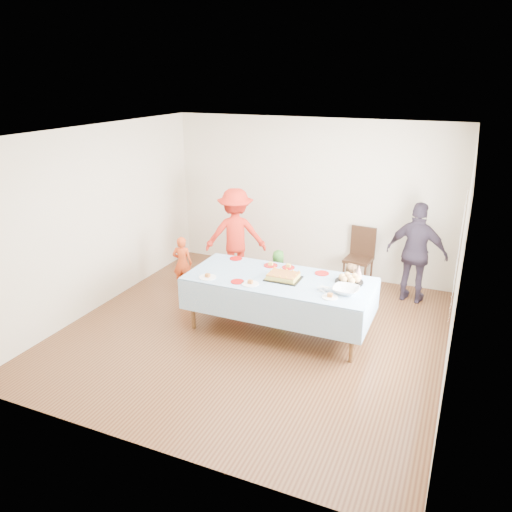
# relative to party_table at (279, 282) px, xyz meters

# --- Properties ---
(ground) EXTENTS (5.00, 5.00, 0.00)m
(ground) POSITION_rel_party_table_xyz_m (-0.30, -0.19, -0.72)
(ground) COLOR #492714
(ground) RESTS_ON ground
(room_walls) EXTENTS (5.04, 5.04, 2.72)m
(room_walls) POSITION_rel_party_table_xyz_m (-0.25, -0.18, 1.05)
(room_walls) COLOR beige
(room_walls) RESTS_ON ground
(party_table) EXTENTS (2.50, 1.10, 0.78)m
(party_table) POSITION_rel_party_table_xyz_m (0.00, 0.00, 0.00)
(party_table) COLOR #53331C
(party_table) RESTS_ON ground
(birthday_cake) EXTENTS (0.46, 0.35, 0.08)m
(birthday_cake) POSITION_rel_party_table_xyz_m (0.06, -0.01, 0.09)
(birthday_cake) COLOR black
(birthday_cake) RESTS_ON party_table
(rolls_tray) EXTENTS (0.37, 0.37, 0.11)m
(rolls_tray) POSITION_rel_party_table_xyz_m (0.90, 0.22, 0.10)
(rolls_tray) COLOR black
(rolls_tray) RESTS_ON party_table
(punch_bowl) EXTENTS (0.33, 0.33, 0.08)m
(punch_bowl) POSITION_rel_party_table_xyz_m (0.94, -0.13, 0.10)
(punch_bowl) COLOR silver
(punch_bowl) RESTS_ON party_table
(party_hat) EXTENTS (0.10, 0.10, 0.18)m
(party_hat) POSITION_rel_party_table_xyz_m (0.97, 0.44, 0.14)
(party_hat) COLOR white
(party_hat) RESTS_ON party_table
(fork_pile) EXTENTS (0.24, 0.18, 0.07)m
(fork_pile) POSITION_rel_party_table_xyz_m (0.68, -0.18, 0.09)
(fork_pile) COLOR white
(fork_pile) RESTS_ON party_table
(plate_red_far_a) EXTENTS (0.19, 0.19, 0.01)m
(plate_red_far_a) POSITION_rel_party_table_xyz_m (-0.86, 0.44, 0.06)
(plate_red_far_a) COLOR #B70D0E
(plate_red_far_a) RESTS_ON party_table
(plate_red_far_b) EXTENTS (0.20, 0.20, 0.01)m
(plate_red_far_b) POSITION_rel_party_table_xyz_m (-0.28, 0.38, 0.06)
(plate_red_far_b) COLOR #B70D0E
(plate_red_far_b) RESTS_ON party_table
(plate_red_far_c) EXTENTS (0.18, 0.18, 0.01)m
(plate_red_far_c) POSITION_rel_party_table_xyz_m (-0.02, 0.41, 0.06)
(plate_red_far_c) COLOR #B70D0E
(plate_red_far_c) RESTS_ON party_table
(plate_red_far_d) EXTENTS (0.20, 0.20, 0.01)m
(plate_red_far_d) POSITION_rel_party_table_xyz_m (0.48, 0.38, 0.06)
(plate_red_far_d) COLOR #B70D0E
(plate_red_far_d) RESTS_ON party_table
(plate_red_near) EXTENTS (0.18, 0.18, 0.01)m
(plate_red_near) POSITION_rel_party_table_xyz_m (-0.46, -0.34, 0.06)
(plate_red_near) COLOR #B70D0E
(plate_red_near) RESTS_ON party_table
(plate_white_left) EXTENTS (0.23, 0.23, 0.01)m
(plate_white_left) POSITION_rel_party_table_xyz_m (-0.90, -0.37, 0.06)
(plate_white_left) COLOR white
(plate_white_left) RESTS_ON party_table
(plate_white_mid) EXTENTS (0.23, 0.23, 0.01)m
(plate_white_mid) POSITION_rel_party_table_xyz_m (-0.28, -0.34, 0.06)
(plate_white_mid) COLOR white
(plate_white_mid) RESTS_ON party_table
(plate_white_right) EXTENTS (0.20, 0.20, 0.01)m
(plate_white_right) POSITION_rel_party_table_xyz_m (0.79, -0.33, 0.06)
(plate_white_right) COLOR white
(plate_white_right) RESTS_ON party_table
(dining_chair) EXTENTS (0.47, 0.47, 0.98)m
(dining_chair) POSITION_rel_party_table_xyz_m (0.66, 2.08, -0.18)
(dining_chair) COLOR black
(dining_chair) RESTS_ON ground
(toddler_left) EXTENTS (0.37, 0.29, 0.90)m
(toddler_left) POSITION_rel_party_table_xyz_m (-1.96, 0.71, -0.27)
(toddler_left) COLOR #DD481B
(toddler_left) RESTS_ON ground
(toddler_mid) EXTENTS (0.45, 0.39, 0.79)m
(toddler_mid) POSITION_rel_party_table_xyz_m (-0.40, 1.01, -0.33)
(toddler_mid) COLOR #377928
(toddler_mid) RESTS_ON ground
(toddler_right) EXTENTS (0.40, 0.32, 0.80)m
(toddler_right) POSITION_rel_party_table_xyz_m (0.75, 0.90, -0.33)
(toddler_right) COLOR tan
(toddler_right) RESTS_ON ground
(adult_left) EXTENTS (1.18, 0.96, 1.60)m
(adult_left) POSITION_rel_party_table_xyz_m (-1.34, 1.45, 0.07)
(adult_left) COLOR red
(adult_left) RESTS_ON ground
(adult_right) EXTENTS (0.97, 0.52, 1.58)m
(adult_right) POSITION_rel_party_table_xyz_m (1.58, 1.74, 0.07)
(adult_right) COLOR #2F2634
(adult_right) RESTS_ON ground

